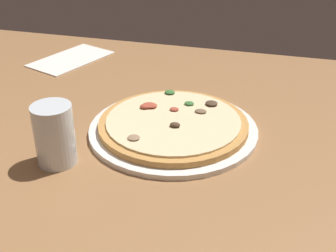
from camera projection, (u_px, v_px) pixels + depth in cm
name	position (u px, v px, depth cm)	size (l,w,h in cm)	color
dining_table	(164.00, 159.00, 79.85)	(150.00, 110.00, 4.00)	#996B42
pizza_main	(172.00, 126.00, 84.00)	(31.76, 31.76, 3.38)	white
water_glass	(55.00, 138.00, 73.37)	(6.65, 6.65, 10.51)	silver
paper_menu	(71.00, 59.00, 118.11)	(12.17, 21.20, 0.30)	white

